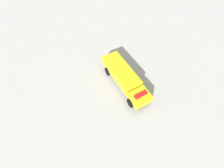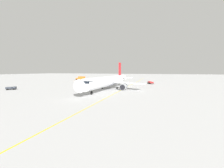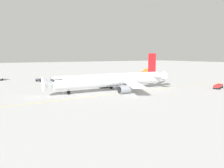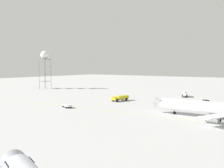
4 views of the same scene
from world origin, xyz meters
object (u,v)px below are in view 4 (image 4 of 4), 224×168
(airliner_main, at_px, (218,109))
(baggage_truck_truck, at_px, (206,101))
(fire_tender_truck, at_px, (120,98))
(radar_tower, at_px, (45,57))
(fuel_tanker_truck, at_px, (185,94))
(pushback_tug_truck, at_px, (67,106))

(airliner_main, height_order, baggage_truck_truck, airliner_main)
(airliner_main, relative_size, fire_tender_truck, 4.25)
(fire_tender_truck, relative_size, radar_tower, 0.37)
(airliner_main, bearing_deg, radar_tower, -17.10)
(fuel_tanker_truck, xyz_separation_m, fire_tender_truck, (-33.86, 19.13, -0.04))
(fuel_tanker_truck, height_order, radar_tower, radar_tower)
(baggage_truck_truck, relative_size, pushback_tug_truck, 0.71)
(baggage_truck_truck, relative_size, radar_tower, 0.14)
(fire_tender_truck, bearing_deg, fuel_tanker_truck, 158.63)
(fire_tender_truck, distance_m, radar_tower, 89.17)
(airliner_main, height_order, radar_tower, radar_tower)
(baggage_truck_truck, distance_m, pushback_tug_truck, 62.95)
(fire_tender_truck, bearing_deg, radar_tower, -98.75)
(airliner_main, relative_size, baggage_truck_truck, 10.87)
(baggage_truck_truck, height_order, fire_tender_truck, fire_tender_truck)
(pushback_tug_truck, bearing_deg, fire_tender_truck, -80.60)
(baggage_truck_truck, distance_m, fuel_tanker_truck, 21.78)
(radar_tower, bearing_deg, airliner_main, -108.23)
(baggage_truck_truck, xyz_separation_m, fuel_tanker_truck, (15.16, 15.62, 0.86))
(baggage_truck_truck, distance_m, radar_tower, 119.85)
(pushback_tug_truck, distance_m, fuel_tanker_truck, 67.86)
(fuel_tanker_truck, xyz_separation_m, radar_tower, (-8.79, 101.94, 21.53))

